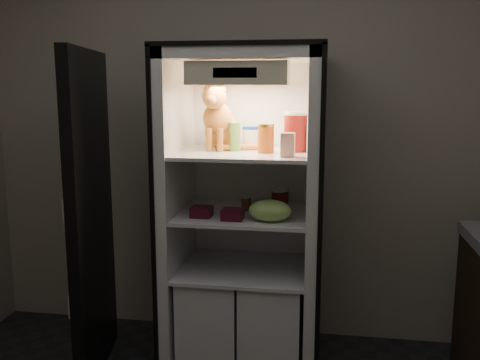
% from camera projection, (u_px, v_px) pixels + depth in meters
% --- Properties ---
extents(room_shell, '(3.60, 3.60, 3.60)m').
position_uv_depth(room_shell, '(179.00, 98.00, 1.66)').
color(room_shell, white).
rests_on(room_shell, floor).
extents(refrigerator, '(0.90, 0.72, 1.88)m').
position_uv_depth(refrigerator, '(245.00, 234.00, 3.15)').
color(refrigerator, white).
rests_on(refrigerator, floor).
extents(fridge_door, '(0.24, 0.86, 1.85)m').
position_uv_depth(fridge_door, '(91.00, 220.00, 3.00)').
color(fridge_door, black).
rests_on(fridge_door, floor).
extents(tabby_cat, '(0.33, 0.39, 0.41)m').
position_uv_depth(tabby_cat, '(220.00, 123.00, 3.10)').
color(tabby_cat, '#B16216').
rests_on(tabby_cat, refrigerator).
extents(parmesan_shaker, '(0.06, 0.06, 0.16)m').
position_uv_depth(parmesan_shaker, '(235.00, 137.00, 3.02)').
color(parmesan_shaker, '#258B38').
rests_on(parmesan_shaker, refrigerator).
extents(mayo_tub, '(0.10, 0.10, 0.13)m').
position_uv_depth(mayo_tub, '(250.00, 137.00, 3.14)').
color(mayo_tub, white).
rests_on(mayo_tub, refrigerator).
extents(salsa_jar, '(0.09, 0.09, 0.16)m').
position_uv_depth(salsa_jar, '(266.00, 138.00, 2.94)').
color(salsa_jar, '#9C200E').
rests_on(salsa_jar, refrigerator).
extents(pepper_jar, '(0.13, 0.13, 0.22)m').
position_uv_depth(pepper_jar, '(295.00, 132.00, 2.99)').
color(pepper_jar, maroon).
rests_on(pepper_jar, refrigerator).
extents(cream_carton, '(0.07, 0.07, 0.13)m').
position_uv_depth(cream_carton, '(288.00, 145.00, 2.78)').
color(cream_carton, white).
rests_on(cream_carton, refrigerator).
extents(soda_can_a, '(0.07, 0.07, 0.13)m').
position_uv_depth(soda_can_a, '(283.00, 199.00, 3.13)').
color(soda_can_a, black).
rests_on(soda_can_a, refrigerator).
extents(soda_can_b, '(0.07, 0.07, 0.13)m').
position_uv_depth(soda_can_b, '(282.00, 202.00, 3.02)').
color(soda_can_b, black).
rests_on(soda_can_b, refrigerator).
extents(soda_can_c, '(0.07, 0.07, 0.14)m').
position_uv_depth(soda_can_c, '(278.00, 203.00, 3.00)').
color(soda_can_c, black).
rests_on(soda_can_c, refrigerator).
extents(condiment_jar, '(0.06, 0.06, 0.08)m').
position_uv_depth(condiment_jar, '(246.00, 203.00, 3.11)').
color(condiment_jar, brown).
rests_on(condiment_jar, refrigerator).
extents(grape_bag, '(0.23, 0.17, 0.12)m').
position_uv_depth(grape_bag, '(270.00, 211.00, 2.86)').
color(grape_bag, '#99CE60').
rests_on(grape_bag, refrigerator).
extents(berry_box_left, '(0.11, 0.11, 0.06)m').
position_uv_depth(berry_box_left, '(202.00, 212.00, 2.96)').
color(berry_box_left, '#540E23').
rests_on(berry_box_left, refrigerator).
extents(berry_box_right, '(0.11, 0.11, 0.06)m').
position_uv_depth(berry_box_right, '(233.00, 214.00, 2.90)').
color(berry_box_right, '#540E23').
rests_on(berry_box_right, refrigerator).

